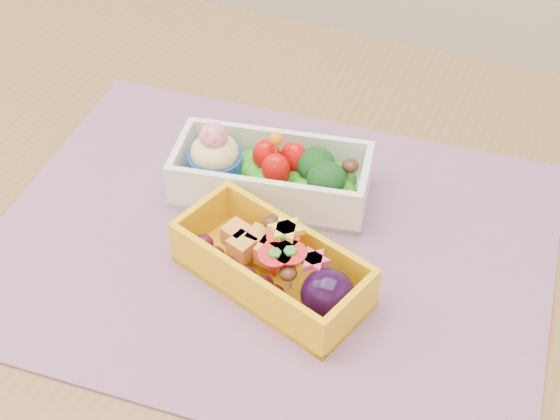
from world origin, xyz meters
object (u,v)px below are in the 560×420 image
at_px(placemat, 270,243).
at_px(bento_white, 270,174).
at_px(bento_yellow, 275,266).
at_px(table, 234,330).

xyz_separation_m(placemat, bento_white, (-0.02, 0.06, 0.03)).
height_order(placemat, bento_white, bento_white).
height_order(placemat, bento_yellow, bento_yellow).
height_order(table, placemat, placemat).
distance_m(table, placemat, 0.11).
distance_m(bento_white, bento_yellow, 0.11).
bearing_deg(bento_yellow, placemat, 135.84).
xyz_separation_m(bento_white, bento_yellow, (0.05, -0.10, -0.00)).
height_order(table, bento_yellow, bento_yellow).
relative_size(table, bento_white, 6.31).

